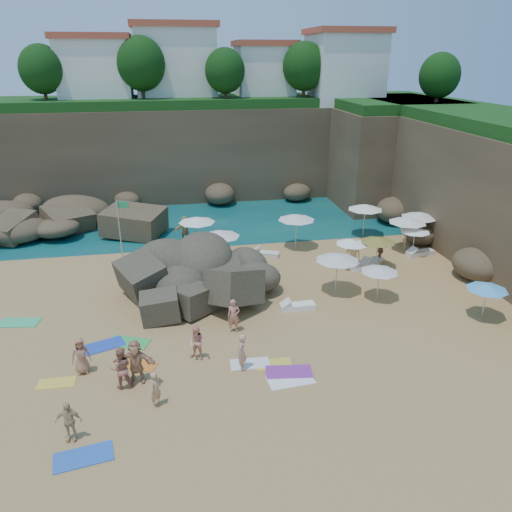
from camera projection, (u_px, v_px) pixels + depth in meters
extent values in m
plane|color=tan|center=(228.00, 317.00, 25.18)|extent=(120.00, 120.00, 0.00)
plane|color=#0C4751|center=(191.00, 180.00, 52.52)|extent=(120.00, 120.00, 0.00)
cube|color=brown|center=(213.00, 150.00, 46.80)|extent=(44.00, 8.00, 8.00)
cube|color=brown|center=(486.00, 185.00, 34.17)|extent=(8.00, 30.00, 8.00)
cube|color=brown|center=(386.00, 154.00, 44.77)|extent=(10.00, 12.00, 8.00)
cube|color=white|center=(96.00, 74.00, 43.49)|extent=(6.00, 5.00, 5.50)
cube|color=#B2472D|center=(91.00, 36.00, 42.37)|extent=(6.48, 5.40, 0.50)
cube|color=white|center=(176.00, 67.00, 45.40)|extent=(7.00, 6.00, 6.50)
cube|color=#B2472D|center=(173.00, 25.00, 44.08)|extent=(7.56, 6.48, 0.50)
cube|color=white|center=(264.00, 76.00, 46.11)|extent=(5.00, 5.00, 5.00)
cube|color=#B2472D|center=(264.00, 43.00, 45.08)|extent=(5.40, 5.40, 0.50)
cube|color=white|center=(344.00, 70.00, 45.28)|extent=(6.00, 6.00, 6.00)
cube|color=#B2472D|center=(346.00, 31.00, 44.06)|extent=(6.48, 6.48, 0.50)
sphere|color=#11380F|center=(42.00, 69.00, 40.83)|extent=(3.60, 3.60, 3.60)
sphere|color=#11380F|center=(141.00, 64.00, 42.02)|extent=(4.05, 4.05, 4.05)
sphere|color=#11380F|center=(225.00, 71.00, 42.50)|extent=(3.42, 3.42, 3.42)
sphere|color=#11380F|center=(304.00, 66.00, 43.56)|extent=(3.78, 3.78, 3.78)
sphere|color=#11380F|center=(440.00, 75.00, 38.91)|extent=(3.15, 3.15, 3.15)
cylinder|color=white|center=(3.00, 158.00, 48.36)|extent=(0.10, 0.10, 6.00)
cylinder|color=white|center=(19.00, 157.00, 48.62)|extent=(0.10, 0.10, 6.00)
cylinder|color=white|center=(36.00, 157.00, 48.87)|extent=(0.10, 0.10, 6.00)
cylinder|color=silver|center=(120.00, 230.00, 31.83)|extent=(0.08, 0.08, 3.89)
cube|color=#259756|center=(123.00, 205.00, 31.28)|extent=(0.67, 0.21, 0.44)
cylinder|color=silver|center=(197.00, 234.00, 33.52)|extent=(0.06, 0.06, 2.19)
cone|color=white|center=(197.00, 220.00, 33.13)|extent=(2.45, 2.45, 0.37)
cylinder|color=silver|center=(296.00, 232.00, 33.89)|extent=(0.07, 0.07, 2.24)
cone|color=silver|center=(296.00, 217.00, 33.49)|extent=(2.51, 2.51, 0.38)
cylinder|color=silver|center=(364.00, 221.00, 36.15)|extent=(0.07, 0.07, 2.23)
cone|color=white|center=(365.00, 207.00, 35.75)|extent=(2.50, 2.50, 0.38)
cylinder|color=silver|center=(414.00, 242.00, 32.85)|extent=(0.05, 0.05, 1.75)
cone|color=white|center=(415.00, 230.00, 32.54)|extent=(1.96, 1.96, 0.30)
cylinder|color=silver|center=(418.00, 229.00, 34.45)|extent=(0.06, 0.06, 2.21)
cone|color=silver|center=(420.00, 215.00, 34.05)|extent=(2.48, 2.48, 0.38)
cylinder|color=silver|center=(221.00, 249.00, 30.97)|extent=(0.06, 0.06, 2.18)
cone|color=silver|center=(220.00, 233.00, 30.58)|extent=(2.45, 2.45, 0.37)
cylinder|color=silver|center=(377.00, 253.00, 30.71)|extent=(0.06, 0.06, 1.90)
cone|color=#C94723|center=(378.00, 240.00, 30.37)|extent=(2.13, 2.13, 0.32)
cylinder|color=silver|center=(406.00, 235.00, 33.35)|extent=(0.07, 0.07, 2.22)
cone|color=silver|center=(408.00, 220.00, 32.96)|extent=(2.50, 2.50, 0.38)
cylinder|color=silver|center=(351.00, 254.00, 30.72)|extent=(0.05, 0.05, 1.77)
cone|color=white|center=(352.00, 242.00, 30.40)|extent=(1.99, 1.99, 0.30)
cylinder|color=silver|center=(378.00, 284.00, 26.77)|extent=(0.05, 0.05, 1.79)
cone|color=silver|center=(380.00, 269.00, 26.45)|extent=(2.00, 2.00, 0.30)
cylinder|color=silver|center=(485.00, 302.00, 24.80)|extent=(0.05, 0.05, 1.78)
cone|color=#44A9E9|center=(488.00, 287.00, 24.48)|extent=(1.99, 1.99, 0.30)
cylinder|color=silver|center=(336.00, 274.00, 27.47)|extent=(0.06, 0.06, 2.14)
cone|color=silver|center=(338.00, 257.00, 27.08)|extent=(2.40, 2.40, 0.37)
cube|color=white|center=(267.00, 276.00, 29.58)|extent=(1.68, 1.03, 0.25)
cube|color=silver|center=(265.00, 254.00, 32.81)|extent=(1.95, 1.29, 0.29)
cube|color=white|center=(371.00, 262.00, 31.53)|extent=(1.84, 1.47, 0.28)
cube|color=white|center=(365.00, 267.00, 30.73)|extent=(1.91, 0.74, 0.29)
cube|color=silver|center=(420.00, 253.00, 32.92)|extent=(1.96, 0.94, 0.29)
cube|color=white|center=(297.00, 306.00, 25.96)|extent=(1.82, 0.61, 0.28)
cube|color=blue|center=(83.00, 457.00, 16.43)|extent=(2.04, 1.26, 0.03)
cube|color=orange|center=(139.00, 365.00, 21.28)|extent=(1.64, 1.26, 0.03)
cube|color=green|center=(129.00, 342.00, 22.95)|extent=(2.08, 1.58, 0.03)
cube|color=gold|center=(56.00, 383.00, 20.12)|extent=(1.47, 0.74, 0.03)
cube|color=white|center=(291.00, 380.00, 20.29)|extent=(1.95, 1.09, 0.03)
cube|color=purple|center=(289.00, 372.00, 20.82)|extent=(2.05, 1.21, 0.03)
cube|color=#2243B5|center=(103.00, 346.00, 22.67)|extent=(2.15, 1.57, 0.03)
cube|color=#34B770|center=(19.00, 322.00, 24.65)|extent=(2.05, 1.24, 0.03)
cube|color=gold|center=(273.00, 364.00, 21.35)|extent=(1.58, 0.79, 0.03)
cube|color=silver|center=(250.00, 364.00, 21.37)|extent=(1.73, 0.93, 0.03)
imported|color=tan|center=(156.00, 389.00, 18.58)|extent=(0.61, 0.64, 1.47)
imported|color=#AE6B57|center=(121.00, 368.00, 19.59)|extent=(0.92, 0.74, 1.77)
imported|color=tan|center=(194.00, 247.00, 31.81)|extent=(1.21, 0.63, 1.78)
imported|color=#9C6A4E|center=(381.00, 250.00, 31.70)|extent=(0.47, 0.95, 1.56)
imported|color=tan|center=(353.00, 253.00, 30.76)|extent=(1.05, 0.92, 1.89)
imported|color=tan|center=(185.00, 228.00, 35.29)|extent=(1.71, 0.91, 1.77)
imported|color=tan|center=(241.00, 352.00, 20.72)|extent=(0.57, 0.70, 1.66)
imported|color=#D7B57A|center=(71.00, 435.00, 17.12)|extent=(1.02, 1.58, 0.37)
imported|color=#A86F54|center=(83.00, 368.00, 20.73)|extent=(1.00, 1.69, 0.43)
imported|color=tan|center=(137.00, 376.00, 20.16)|extent=(2.15, 2.25, 0.49)
imported|color=tan|center=(234.00, 328.00, 23.83)|extent=(0.75, 1.68, 0.39)
imported|color=#F2A289|center=(198.00, 353.00, 21.61)|extent=(1.48, 1.73, 0.59)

